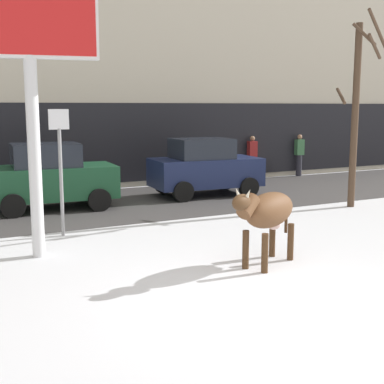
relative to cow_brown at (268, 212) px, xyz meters
name	(u,v)px	position (x,y,z in m)	size (l,w,h in m)	color
ground_plane	(262,300)	(-1.07, -1.44, -0.99)	(120.00, 120.00, 0.00)	white
road_strip	(97,206)	(-1.07, 7.07, -0.99)	(60.00, 5.60, 0.01)	#423F3F
building_facade	(45,9)	(-1.07, 13.10, 5.49)	(44.00, 6.10, 13.00)	#BCB29E
cow_brown	(268,212)	(0.00, 0.00, 0.00)	(1.88, 1.20, 1.54)	brown
billboard	(28,26)	(-3.62, 2.46, 3.32)	(2.52, 0.64, 5.56)	silver
car_darkgreen_hatchback	(51,177)	(-2.36, 7.17, -0.07)	(3.60, 2.11, 1.86)	#194C2D
car_navy_hatchback	(205,167)	(2.60, 7.26, -0.07)	(3.60, 2.11, 1.86)	#19234C
pedestrian_near_billboard	(299,155)	(8.45, 9.81, -0.11)	(0.36, 0.24, 1.73)	#282833
pedestrian_by_cars	(252,157)	(6.11, 9.81, -0.11)	(0.36, 0.24, 1.73)	#282833
pedestrian_far_left	(68,167)	(-1.23, 9.81, -0.11)	(0.36, 0.24, 1.73)	#282833
bare_tree_right_lot	(357,108)	(5.48, 3.58, 1.85)	(1.35, 1.34, 5.42)	#4C3828
street_sign	(60,162)	(-2.81, 3.92, 0.68)	(0.44, 0.08, 2.82)	gray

